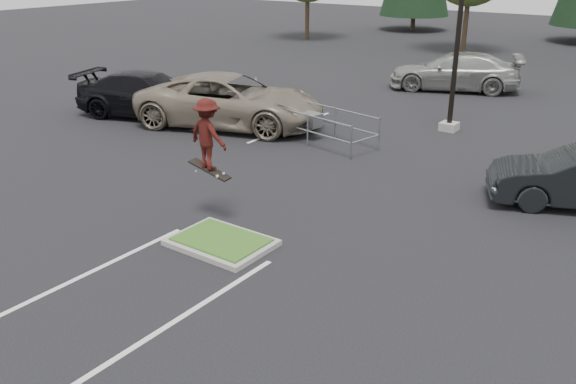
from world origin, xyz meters
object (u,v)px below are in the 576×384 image
Objects in this scene: cart_corral at (313,120)px; skateboarder at (208,134)px; car_l_black at (149,95)px; car_far_silver at (457,72)px; car_l_tan at (228,101)px; light_pole at (462,1)px.

cart_corral is 2.18× the size of skateboarder.
cart_corral is 0.69× the size of car_l_black.
skateboarder is 0.32× the size of car_far_silver.
car_l_black is (-3.50, -0.73, -0.10)m from car_l_tan.
light_pole is at bearing -1.44° from car_far_silver.
car_l_tan reaches higher than cart_corral.
skateboarder reaches higher than car_l_black.
skateboarder is at bearing -159.55° from car_l_tan.
car_l_tan is at bearing -43.00° from car_far_silver.
cart_corral is (-3.44, -3.91, -3.85)m from light_pole.
car_l_tan is (-5.30, 6.73, -1.17)m from skateboarder.
car_l_black is 1.00× the size of car_far_silver.
car_far_silver is (-2.48, 6.95, -3.69)m from light_pole.
skateboarder reaches higher than car_l_tan.
car_l_black is at bearing -159.89° from cart_corral.
skateboarder is 8.65m from car_l_tan.
skateboarder is at bearing -98.79° from light_pole.
car_far_silver is (8.02, 11.95, 0.00)m from car_l_black.
cart_corral is 10.91m from car_far_silver.
skateboarder is 18.02m from car_far_silver.
car_l_tan reaches higher than car_far_silver.
car_far_silver is (4.52, 11.23, -0.09)m from car_l_tan.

